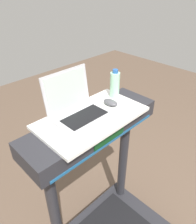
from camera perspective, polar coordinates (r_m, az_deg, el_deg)
name	(u,v)px	position (r m, az deg, el deg)	size (l,w,h in m)	color
desk_board	(92,117)	(1.28, -1.58, -1.41)	(0.64, 0.36, 0.02)	white
laptop	(77,108)	(1.26, -5.41, 1.09)	(0.31, 0.27, 0.25)	#B7B7BC
computer_mouse	(111,103)	(1.37, 3.29, 2.50)	(0.06, 0.10, 0.03)	#4C4C51
water_bottle	(115,84)	(1.44, 4.41, 7.20)	(0.06, 0.06, 0.19)	#9EDBB2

